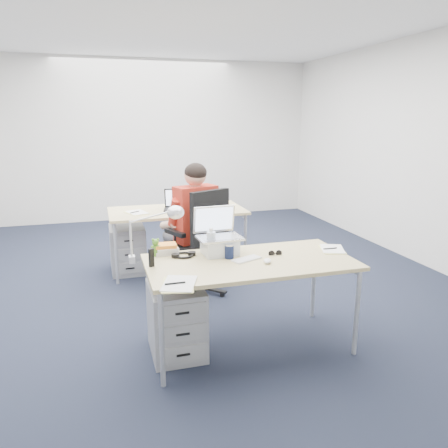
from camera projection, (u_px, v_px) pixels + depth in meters
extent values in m
plane|color=black|center=(187.00, 286.00, 4.80)|extent=(7.00, 7.00, 0.00)
cube|color=silver|center=(146.00, 141.00, 7.73)|extent=(6.00, 0.02, 2.80)
cube|color=silver|center=(432.00, 269.00, 1.20)|extent=(6.00, 0.02, 2.80)
cube|color=silver|center=(428.00, 152.00, 5.28)|extent=(0.02, 7.00, 2.80)
cube|color=white|center=(181.00, 10.00, 4.13)|extent=(6.00, 7.00, 0.01)
cube|color=tan|center=(250.00, 262.00, 3.38)|extent=(1.60, 0.80, 0.03)
cylinder|color=#B7BABC|center=(162.00, 340.00, 2.94)|extent=(0.04, 0.04, 0.70)
cylinder|color=#B7BABC|center=(357.00, 313.00, 3.34)|extent=(0.04, 0.04, 0.70)
cylinder|color=#B7BABC|center=(149.00, 299.00, 3.59)|extent=(0.04, 0.04, 0.70)
cylinder|color=#B7BABC|center=(314.00, 281.00, 4.00)|extent=(0.04, 0.04, 0.70)
cube|color=tan|center=(177.00, 211.00, 5.23)|extent=(1.60, 0.80, 0.03)
cylinder|color=#B7BABC|center=(116.00, 254.00, 4.79)|extent=(0.04, 0.04, 0.70)
cylinder|color=#B7BABC|center=(245.00, 243.00, 5.20)|extent=(0.04, 0.04, 0.70)
cylinder|color=#B7BABC|center=(113.00, 237.00, 5.44)|extent=(0.04, 0.04, 0.70)
cylinder|color=#B7BABC|center=(228.00, 229.00, 5.85)|extent=(0.04, 0.04, 0.70)
cylinder|color=black|center=(196.00, 266.00, 4.63)|extent=(0.05, 0.05, 0.43)
cube|color=black|center=(196.00, 246.00, 4.57)|extent=(0.63, 0.63, 0.08)
cube|color=black|center=(210.00, 217.00, 4.32)|extent=(0.44, 0.24, 0.54)
cube|color=#A72617|center=(196.00, 214.00, 4.50)|extent=(0.47, 0.34, 0.58)
sphere|color=tan|center=(195.00, 175.00, 4.41)|extent=(0.22, 0.22, 0.22)
cube|color=#999A9E|center=(176.00, 320.00, 3.39)|extent=(0.40, 0.50, 0.55)
cube|color=#999A9E|center=(128.00, 249.00, 5.21)|extent=(0.40, 0.50, 0.55)
cube|color=white|center=(247.00, 259.00, 3.39)|extent=(0.26, 0.18, 0.01)
ellipsoid|color=white|center=(267.00, 261.00, 3.31)|extent=(0.09, 0.11, 0.03)
cylinder|color=#131B3B|center=(229.00, 251.00, 3.41)|extent=(0.07, 0.07, 0.12)
cylinder|color=silver|center=(211.00, 243.00, 3.44)|extent=(0.09, 0.09, 0.23)
cube|color=silver|center=(166.00, 249.00, 3.53)|extent=(0.21, 0.18, 0.08)
cube|color=black|center=(151.00, 258.00, 3.22)|extent=(0.04, 0.04, 0.14)
cube|color=#DFDB81|center=(178.00, 284.00, 2.88)|extent=(0.28, 0.34, 0.01)
cube|color=#DFDB81|center=(332.00, 249.00, 3.64)|extent=(0.25, 0.30, 0.01)
cylinder|color=white|center=(216.00, 201.00, 5.51)|extent=(0.07, 0.07, 0.09)
cube|color=white|center=(136.00, 213.00, 5.04)|extent=(0.27, 0.32, 0.01)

